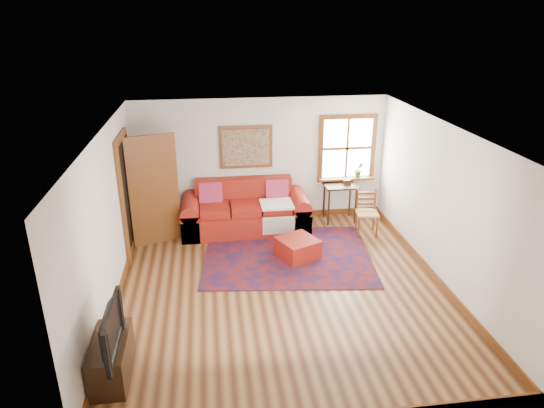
{
  "coord_description": "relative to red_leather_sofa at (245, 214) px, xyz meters",
  "views": [
    {
      "loc": [
        -1.03,
        -6.48,
        4.05
      ],
      "look_at": [
        -0.07,
        0.6,
        1.18
      ],
      "focal_mm": 32.0,
      "sensor_mm": 36.0,
      "label": 1
    }
  ],
  "objects": [
    {
      "name": "ground",
      "position": [
        0.37,
        -2.28,
        -0.32
      ],
      "size": [
        5.5,
        5.5,
        0.0
      ],
      "primitive_type": "plane",
      "color": "#472613",
      "rests_on": "ground"
    },
    {
      "name": "room_envelope",
      "position": [
        0.37,
        -2.26,
        1.33
      ],
      "size": [
        5.04,
        5.54,
        2.52
      ],
      "color": "silver",
      "rests_on": "ground"
    },
    {
      "name": "window",
      "position": [
        2.15,
        0.43,
        0.99
      ],
      "size": [
        1.18,
        0.2,
        1.38
      ],
      "color": "white",
      "rests_on": "ground"
    },
    {
      "name": "doorway",
      "position": [
        -1.83,
        -0.49,
        0.75
      ],
      "size": [
        0.89,
        1.08,
        2.14
      ],
      "color": "black",
      "rests_on": "ground"
    },
    {
      "name": "framed_artwork",
      "position": [
        0.07,
        0.44,
        1.23
      ],
      "size": [
        1.05,
        0.07,
        0.85
      ],
      "color": "brown",
      "rests_on": "ground"
    },
    {
      "name": "persian_rug",
      "position": [
        0.64,
        -1.24,
        -0.31
      ],
      "size": [
        3.14,
        2.63,
        0.02
      ],
      "primitive_type": "cube",
      "rotation": [
        0.0,
        0.0,
        -0.11
      ],
      "color": "#62130E",
      "rests_on": "ground"
    },
    {
      "name": "red_leather_sofa",
      "position": [
        0.0,
        0.0,
        0.0
      ],
      "size": [
        2.46,
        1.01,
        0.96
      ],
      "color": "maroon",
      "rests_on": "ground"
    },
    {
      "name": "red_ottoman",
      "position": [
        0.8,
        -1.32,
        -0.14
      ],
      "size": [
        0.82,
        0.82,
        0.35
      ],
      "primitive_type": "cube",
      "rotation": [
        0.0,
        0.0,
        0.43
      ],
      "color": "maroon",
      "rests_on": "ground"
    },
    {
      "name": "side_table",
      "position": [
        1.94,
        0.16,
        0.34
      ],
      "size": [
        0.65,
        0.49,
        0.78
      ],
      "color": "black",
      "rests_on": "ground"
    },
    {
      "name": "ladder_back_chair",
      "position": [
        2.3,
        -0.51,
        0.15
      ],
      "size": [
        0.45,
        0.43,
        0.87
      ],
      "color": "tan",
      "rests_on": "ground"
    },
    {
      "name": "media_cabinet",
      "position": [
        -1.91,
        -3.95,
        -0.07
      ],
      "size": [
        0.41,
        0.9,
        0.5
      ],
      "primitive_type": "cube",
      "color": "black",
      "rests_on": "ground"
    },
    {
      "name": "television",
      "position": [
        -1.89,
        -4.13,
        0.45
      ],
      "size": [
        0.13,
        0.96,
        0.55
      ],
      "primitive_type": "imported",
      "rotation": [
        0.0,
        0.0,
        1.57
      ],
      "color": "black",
      "rests_on": "media_cabinet"
    },
    {
      "name": "candle_hurricane",
      "position": [
        -1.86,
        -3.58,
        0.26
      ],
      "size": [
        0.12,
        0.12,
        0.18
      ],
      "color": "silver",
      "rests_on": "media_cabinet"
    }
  ]
}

